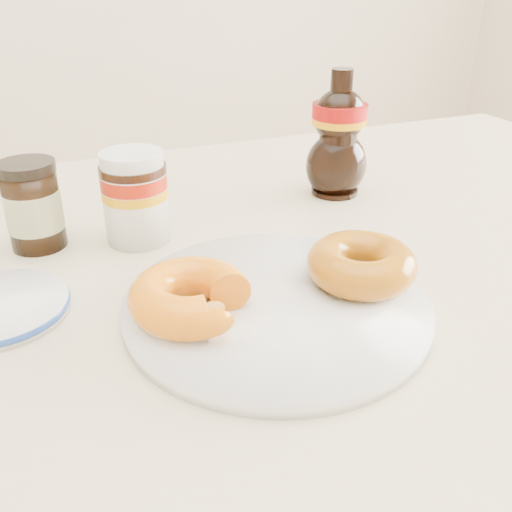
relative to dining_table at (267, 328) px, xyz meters
name	(u,v)px	position (x,y,z in m)	size (l,w,h in m)	color
dining_table	(267,328)	(0.00, 0.00, 0.00)	(1.40, 0.90, 0.75)	beige
plate	(276,305)	(-0.03, -0.09, 0.09)	(0.28, 0.28, 0.01)	white
donut_bitten	(190,296)	(-0.11, -0.08, 0.12)	(0.11, 0.11, 0.04)	orange
donut_whole	(361,264)	(0.06, -0.09, 0.12)	(0.11, 0.11, 0.04)	#9A5509
nutella_jar	(135,194)	(-0.12, 0.12, 0.14)	(0.07, 0.07, 0.11)	white
syrup_bottle	(338,134)	(0.17, 0.16, 0.17)	(0.09, 0.07, 0.17)	black
dark_jar	(33,206)	(-0.23, 0.14, 0.13)	(0.06, 0.06, 0.10)	black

